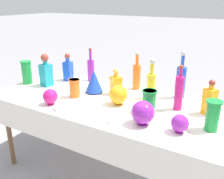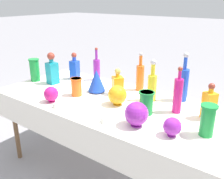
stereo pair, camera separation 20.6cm
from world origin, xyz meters
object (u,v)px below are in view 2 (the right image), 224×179
object	(u,v)px
tall_bottle_4	(140,76)
slender_vase_3	(208,119)
square_decanter_0	(209,104)
square_decanter_3	(52,70)
slender_vase_2	(35,69)
round_bowl_2	(172,127)
slender_vase_1	(146,102)
tall_bottle_1	(183,83)
tall_bottle_3	(152,85)
round_bowl_1	(51,94)
cardboard_box_behind_left	(118,112)
fluted_vase_0	(97,81)
square_decanter_2	(118,84)
tall_bottle_0	(178,95)
round_bowl_3	(136,114)
slender_vase_0	(76,86)
square_decanter_1	(75,68)
tall_bottle_2	(97,69)
round_bowl_0	(117,95)

from	to	relation	value
tall_bottle_4	slender_vase_3	distance (m)	0.89
square_decanter_0	square_decanter_3	bearing A→B (deg)	-174.83
slender_vase_2	round_bowl_2	distance (m)	1.61
slender_vase_1	slender_vase_2	bearing A→B (deg)	179.58
tall_bottle_1	tall_bottle_3	size ratio (longest dim) A/B	1.17
square_decanter_0	round_bowl_2	xyz separation A→B (m)	(-0.11, -0.38, -0.05)
square_decanter_3	round_bowl_1	distance (m)	0.49
tall_bottle_4	cardboard_box_behind_left	distance (m)	1.14
slender_vase_3	fluted_vase_0	world-z (taller)	fluted_vase_0
square_decanter_2	slender_vase_3	world-z (taller)	square_decanter_2
slender_vase_2	slender_vase_3	world-z (taller)	slender_vase_2
tall_bottle_0	square_decanter_3	world-z (taller)	tall_bottle_0
round_bowl_3	slender_vase_0	bearing A→B (deg)	166.91
round_bowl_1	cardboard_box_behind_left	distance (m)	1.43
tall_bottle_4	slender_vase_3	bearing A→B (deg)	-31.74
square_decanter_0	slender_vase_3	world-z (taller)	square_decanter_0
square_decanter_1	square_decanter_0	bearing A→B (deg)	-4.28
tall_bottle_2	tall_bottle_3	distance (m)	0.74
tall_bottle_4	fluted_vase_0	xyz separation A→B (m)	(-0.29, -0.28, -0.03)
slender_vase_1	round_bowl_2	xyz separation A→B (m)	(0.29, -0.19, -0.03)
tall_bottle_0	fluted_vase_0	size ratio (longest dim) A/B	1.72
tall_bottle_4	square_decanter_3	world-z (taller)	tall_bottle_4
round_bowl_2	round_bowl_3	xyz separation A→B (m)	(-0.25, -0.02, 0.02)
tall_bottle_2	square_decanter_2	size ratio (longest dim) A/B	1.43
round_bowl_1	square_decanter_3	bearing A→B (deg)	137.59
tall_bottle_4	slender_vase_1	distance (m)	0.51
square_decanter_3	cardboard_box_behind_left	world-z (taller)	square_decanter_3
square_decanter_0	round_bowl_0	xyz separation A→B (m)	(-0.66, -0.18, -0.03)
tall_bottle_1	fluted_vase_0	distance (m)	0.76
tall_bottle_2	slender_vase_3	xyz separation A→B (m)	(1.27, -0.46, -0.01)
tall_bottle_1	tall_bottle_2	xyz separation A→B (m)	(-0.93, 0.00, -0.03)
tall_bottle_3	round_bowl_1	world-z (taller)	tall_bottle_3
square_decanter_2	cardboard_box_behind_left	distance (m)	1.19
tall_bottle_3	cardboard_box_behind_left	size ratio (longest dim) A/B	0.54
round_bowl_3	tall_bottle_0	bearing A→B (deg)	69.64
tall_bottle_3	round_bowl_2	bearing A→B (deg)	-49.49
square_decanter_2	fluted_vase_0	world-z (taller)	square_decanter_2
round_bowl_3	slender_vase_3	bearing A→B (deg)	20.05
square_decanter_0	slender_vase_2	bearing A→B (deg)	-173.89
slender_vase_0	fluted_vase_0	distance (m)	0.20
tall_bottle_2	slender_vase_1	size ratio (longest dim) A/B	1.98
tall_bottle_2	square_decanter_0	xyz separation A→B (m)	(1.21, -0.22, -0.01)
slender_vase_1	tall_bottle_3	bearing A→B (deg)	109.50
tall_bottle_1	tall_bottle_4	size ratio (longest dim) A/B	1.15
square_decanter_3	round_bowl_2	xyz separation A→B (m)	(1.38, -0.24, -0.07)
square_decanter_0	slender_vase_2	size ratio (longest dim) A/B	1.15
square_decanter_1	slender_vase_1	size ratio (longest dim) A/B	1.64
slender_vase_3	tall_bottle_0	bearing A→B (deg)	143.54
tall_bottle_1	square_decanter_1	bearing A→B (deg)	-174.62
tall_bottle_3	square_decanter_2	world-z (taller)	tall_bottle_3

